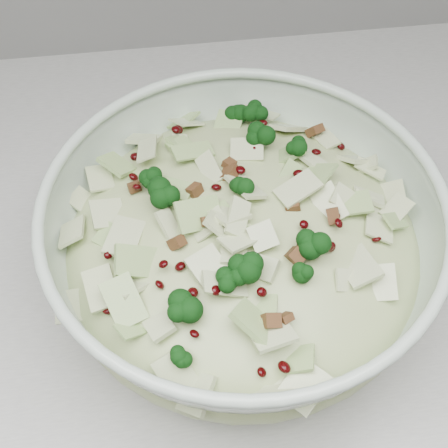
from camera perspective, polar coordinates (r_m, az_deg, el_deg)
The scene contains 3 objects.
counter at distance 1.07m, azimuth 14.13°, elevation -12.31°, with size 3.60×0.60×0.90m, color beige.
mixing_bowl at distance 0.52m, azimuth 1.67°, elevation -2.20°, with size 0.41×0.41×0.13m.
salad at distance 0.50m, azimuth 1.73°, elevation -0.84°, with size 0.32×0.32×0.13m.
Camera 1 is at (-0.31, 1.31, 1.39)m, focal length 50.00 mm.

